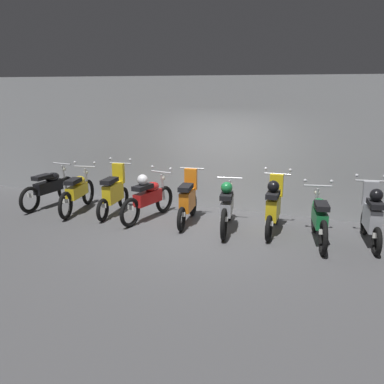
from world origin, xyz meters
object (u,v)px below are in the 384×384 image
(motorbike_slot_6, at_px, (274,206))
(motorbike_slot_3, at_px, (148,197))
(motorbike_slot_0, at_px, (49,187))
(motorbike_slot_4, at_px, (188,200))
(motorbike_slot_7, at_px, (319,218))
(motorbike_slot_5, at_px, (227,206))
(motorbike_slot_8, at_px, (372,216))
(motorbike_slot_2, at_px, (114,192))
(motorbike_slot_1, at_px, (77,192))

(motorbike_slot_6, bearing_deg, motorbike_slot_3, -177.72)
(motorbike_slot_0, height_order, motorbike_slot_4, motorbike_slot_4)
(motorbike_slot_4, xyz_separation_m, motorbike_slot_7, (2.84, -0.24, -0.03))
(motorbike_slot_5, height_order, motorbike_slot_8, motorbike_slot_8)
(motorbike_slot_2, xyz_separation_m, motorbike_slot_8, (5.69, -0.01, 0.04))
(motorbike_slot_1, xyz_separation_m, motorbike_slot_4, (2.84, 0.10, 0.03))
(motorbike_slot_3, xyz_separation_m, motorbike_slot_8, (4.73, 0.08, 0.04))
(motorbike_slot_1, height_order, motorbike_slot_7, same)
(motorbike_slot_0, distance_m, motorbike_slot_3, 2.85)
(motorbike_slot_0, height_order, motorbike_slot_3, motorbike_slot_3)
(motorbike_slot_6, bearing_deg, motorbike_slot_2, -179.63)
(motorbike_slot_1, bearing_deg, motorbike_slot_2, 6.67)
(motorbike_slot_2, distance_m, motorbike_slot_3, 0.96)
(motorbike_slot_1, xyz_separation_m, motorbike_slot_2, (0.95, 0.11, 0.04))
(motorbike_slot_8, bearing_deg, motorbike_slot_1, -179.13)
(motorbike_slot_2, height_order, motorbike_slot_4, motorbike_slot_2)
(motorbike_slot_3, bearing_deg, motorbike_slot_4, 4.85)
(motorbike_slot_1, relative_size, motorbike_slot_4, 1.15)
(motorbike_slot_0, bearing_deg, motorbike_slot_5, -2.20)
(motorbike_slot_0, bearing_deg, motorbike_slot_1, -7.85)
(motorbike_slot_1, bearing_deg, motorbike_slot_0, 172.15)
(motorbike_slot_6, distance_m, motorbike_slot_8, 1.89)
(motorbike_slot_1, height_order, motorbike_slot_5, motorbike_slot_1)
(motorbike_slot_4, relative_size, motorbike_slot_5, 0.87)
(motorbike_slot_0, bearing_deg, motorbike_slot_2, -0.57)
(motorbike_slot_1, distance_m, motorbike_slot_8, 6.64)
(motorbike_slot_6, bearing_deg, motorbike_slot_8, -1.05)
(motorbike_slot_4, relative_size, motorbike_slot_7, 0.87)
(motorbike_slot_2, relative_size, motorbike_slot_3, 0.87)
(motorbike_slot_0, bearing_deg, motorbike_slot_7, -2.35)
(motorbike_slot_0, xyz_separation_m, motorbike_slot_6, (5.69, 0.01, 0.08))
(motorbike_slot_5, xyz_separation_m, motorbike_slot_8, (2.84, 0.15, 0.04))
(motorbike_slot_4, bearing_deg, motorbike_slot_1, -177.95)
(motorbike_slot_1, xyz_separation_m, motorbike_slot_6, (4.74, 0.14, 0.08))
(motorbike_slot_0, height_order, motorbike_slot_7, motorbike_slot_7)
(motorbike_slot_0, xyz_separation_m, motorbike_slot_3, (2.84, -0.11, 0.04))
(motorbike_slot_4, height_order, motorbike_slot_7, motorbike_slot_4)
(motorbike_slot_0, distance_m, motorbike_slot_8, 7.58)
(motorbike_slot_7, bearing_deg, motorbike_slot_2, 176.94)
(motorbike_slot_4, bearing_deg, motorbike_slot_0, 179.58)
(motorbike_slot_1, height_order, motorbike_slot_3, same)
(motorbike_slot_5, xyz_separation_m, motorbike_slot_6, (0.95, 0.19, 0.04))
(motorbike_slot_0, bearing_deg, motorbike_slot_8, -0.22)
(motorbike_slot_1, bearing_deg, motorbike_slot_7, -1.43)
(motorbike_slot_2, bearing_deg, motorbike_slot_6, 0.37)
(motorbike_slot_6, bearing_deg, motorbike_slot_1, -178.37)
(motorbike_slot_2, xyz_separation_m, motorbike_slot_3, (0.95, -0.09, 0.00))
(motorbike_slot_1, distance_m, motorbike_slot_4, 2.85)
(motorbike_slot_3, relative_size, motorbike_slot_4, 1.15)
(motorbike_slot_3, height_order, motorbike_slot_8, motorbike_slot_8)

